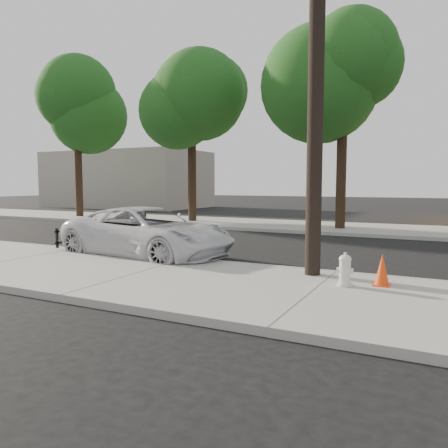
# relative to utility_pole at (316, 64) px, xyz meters

# --- Properties ---
(ground) EXTENTS (120.00, 120.00, 0.00)m
(ground) POSITION_rel_utility_pole_xyz_m (-3.60, 2.70, -4.70)
(ground) COLOR black
(ground) RESTS_ON ground
(near_sidewalk) EXTENTS (90.00, 4.40, 0.15)m
(near_sidewalk) POSITION_rel_utility_pole_xyz_m (-3.60, -1.60, -4.62)
(near_sidewalk) COLOR gray
(near_sidewalk) RESTS_ON ground
(far_sidewalk) EXTENTS (90.00, 5.00, 0.15)m
(far_sidewalk) POSITION_rel_utility_pole_xyz_m (-3.60, 11.20, -4.62)
(far_sidewalk) COLOR gray
(far_sidewalk) RESTS_ON ground
(curb_near) EXTENTS (90.00, 0.12, 0.16)m
(curb_near) POSITION_rel_utility_pole_xyz_m (-3.60, 0.60, -4.62)
(curb_near) COLOR #9E9B93
(curb_near) RESTS_ON ground
(building_far) EXTENTS (14.00, 8.00, 5.00)m
(building_far) POSITION_rel_utility_pole_xyz_m (-23.60, 22.70, -2.20)
(building_far) COLOR gray
(building_far) RESTS_ON ground
(utility_pole) EXTENTS (1.40, 0.34, 9.00)m
(utility_pole) POSITION_rel_utility_pole_xyz_m (0.00, 0.00, 0.00)
(utility_pole) COLOR black
(utility_pole) RESTS_ON near_sidewalk
(tree_a) EXTENTS (4.65, 4.50, 9.00)m
(tree_a) POSITION_rel_utility_pole_xyz_m (-17.40, 10.55, 1.83)
(tree_a) COLOR black
(tree_a) RESTS_ON far_sidewalk
(tree_b) EXTENTS (4.34, 4.20, 8.45)m
(tree_b) POSITION_rel_utility_pole_xyz_m (-9.41, 10.76, 1.45)
(tree_b) COLOR black
(tree_b) RESTS_ON far_sidewalk
(tree_c) EXTENTS (4.96, 4.80, 9.55)m
(tree_c) POSITION_rel_utility_pole_xyz_m (-1.38, 10.34, 2.21)
(tree_c) COLOR black
(tree_c) RESTS_ON far_sidewalk
(police_cruiser) EXTENTS (5.58, 3.05, 1.48)m
(police_cruiser) POSITION_rel_utility_pole_xyz_m (-5.16, 0.90, -3.96)
(police_cruiser) COLOR silver
(police_cruiser) RESTS_ON ground
(fire_hydrant) EXTENTS (0.33, 0.30, 0.62)m
(fire_hydrant) POSITION_rel_utility_pole_xyz_m (0.86, -0.78, -4.25)
(fire_hydrant) COLOR silver
(fire_hydrant) RESTS_ON near_sidewalk
(traffic_cone) EXTENTS (0.33, 0.33, 0.63)m
(traffic_cone) POSITION_rel_utility_pole_xyz_m (1.51, -0.42, -4.24)
(traffic_cone) COLOR #EF3E0C
(traffic_cone) RESTS_ON near_sidewalk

